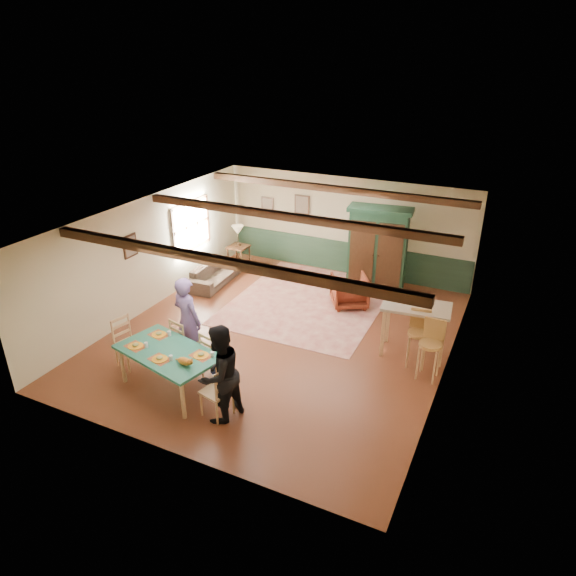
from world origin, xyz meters
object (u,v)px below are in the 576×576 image
at_px(person_child, 219,352).
at_px(sofa, 215,274).
at_px(person_woman, 220,374).
at_px(armchair, 349,291).
at_px(end_table, 239,257).
at_px(dining_chair_end_right, 216,390).
at_px(bar_stool_left, 418,340).
at_px(dining_chair_far_left, 186,341).
at_px(table_lamp, 238,236).
at_px(counter_table, 414,330).
at_px(person_man, 188,321).
at_px(armoire, 378,250).
at_px(dining_table, 170,370).
at_px(dining_chair_far_right, 216,355).
at_px(cat, 184,360).
at_px(dining_chair_end_left, 129,343).
at_px(bar_stool_right, 430,351).

distance_m(person_child, sofa, 4.42).
xyz_separation_m(person_woman, armchair, (0.54, 4.98, -0.49)).
distance_m(person_child, end_table, 5.44).
distance_m(dining_chair_end_right, end_table, 6.61).
distance_m(end_table, bar_stool_left, 6.43).
xyz_separation_m(dining_chair_end_right, bar_stool_left, (2.73, 3.01, 0.08)).
xyz_separation_m(dining_chair_far_left, table_lamp, (-1.60, 4.75, 0.46)).
relative_size(counter_table, bar_stool_left, 1.14).
relative_size(person_man, armoire, 0.82).
distance_m(dining_table, sofa, 4.77).
bearing_deg(dining_chair_end_right, armchair, -174.24).
relative_size(person_woman, end_table, 2.66).
xyz_separation_m(dining_chair_far_right, counter_table, (3.17, 2.48, 0.05)).
relative_size(end_table, counter_table, 0.49).
bearing_deg(counter_table, bar_stool_left, -68.16).
bearing_deg(cat, dining_chair_far_left, 139.20).
relative_size(cat, counter_table, 0.29).
relative_size(dining_chair_end_right, armchair, 1.19).
xyz_separation_m(dining_table, dining_chair_end_left, (-1.19, 0.28, 0.11)).
relative_size(dining_chair_far_right, table_lamp, 1.68).
height_order(counter_table, bar_stool_left, bar_stool_left).
xyz_separation_m(counter_table, bar_stool_right, (0.46, -0.75, 0.04)).
xyz_separation_m(dining_chair_end_left, bar_stool_right, (5.42, 2.10, 0.09)).
relative_size(armchair, sofa, 0.46).
bearing_deg(dining_chair_end_left, armoire, -18.04).
distance_m(armoire, table_lamp, 4.00).
relative_size(end_table, table_lamp, 1.09).
distance_m(dining_chair_far_left, bar_stool_right, 4.72).
xyz_separation_m(armoire, armchair, (-0.32, -1.14, -0.73)).
height_order(cat, end_table, cat).
bearing_deg(bar_stool_left, table_lamp, 145.78).
height_order(person_man, end_table, person_man).
distance_m(armchair, bar_stool_right, 3.31).
bearing_deg(dining_chair_far_left, counter_table, -137.10).
xyz_separation_m(dining_table, dining_chair_far_left, (-0.24, 0.85, 0.11)).
xyz_separation_m(dining_chair_end_right, armchair, (0.64, 4.95, -0.12)).
bearing_deg(dining_chair_end_left, sofa, 22.55).
relative_size(dining_chair_end_left, bar_stool_right, 0.85).
relative_size(sofa, counter_table, 1.38).
height_order(dining_chair_far_right, armchair, dining_chair_far_right).
bearing_deg(bar_stool_left, dining_table, -152.94).
height_order(dining_table, armchair, dining_table).
relative_size(person_woman, armoire, 0.79).
bearing_deg(dining_chair_end_right, dining_chair_far_right, -133.83).
height_order(person_child, table_lamp, table_lamp).
relative_size(person_woman, counter_table, 1.31).
relative_size(person_child, armchair, 1.26).
xyz_separation_m(person_child, bar_stool_right, (3.61, 1.65, 0.06)).
height_order(person_man, person_woman, person_man).
height_order(armchair, bar_stool_left, bar_stool_left).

